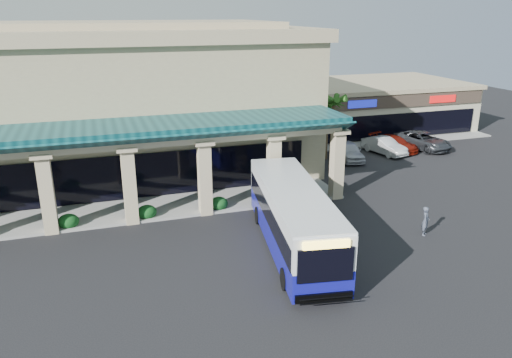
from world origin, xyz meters
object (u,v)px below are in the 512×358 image
object	(u,v)px
transit_bus	(293,219)
pedestrian	(426,221)
car_white	(384,146)
car_red	(394,143)
car_gray	(423,140)
car_silver	(349,151)

from	to	relation	value
transit_bus	pedestrian	bearing A→B (deg)	3.69
car_white	car_red	world-z (taller)	car_white
car_red	car_gray	distance (m)	2.89
car_white	car_red	bearing A→B (deg)	10.80
transit_bus	car_white	xyz separation A→B (m)	(14.82, 14.82, -0.97)
car_red	pedestrian	bearing A→B (deg)	-140.48
transit_bus	car_silver	bearing A→B (deg)	61.54
car_silver	car_red	world-z (taller)	car_silver
car_red	transit_bus	bearing A→B (deg)	-159.25
car_white	car_red	distance (m)	1.57
car_silver	car_white	xyz separation A→B (m)	(3.90, 0.67, -0.03)
pedestrian	car_gray	xyz separation A→B (m)	(11.38, 16.00, -0.07)
pedestrian	car_gray	world-z (taller)	pedestrian
pedestrian	car_silver	world-z (taller)	pedestrian
transit_bus	car_silver	distance (m)	17.90
transit_bus	pedestrian	size ratio (longest dim) A/B	7.18
transit_bus	car_white	bearing A→B (deg)	54.19
pedestrian	car_red	distance (m)	18.30
car_red	car_gray	size ratio (longest dim) A/B	0.83
car_white	pedestrian	bearing A→B (deg)	-127.58
transit_bus	car_red	xyz separation A→B (m)	(16.25, 15.45, -1.02)
car_white	car_gray	world-z (taller)	car_gray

